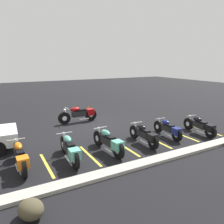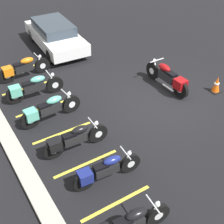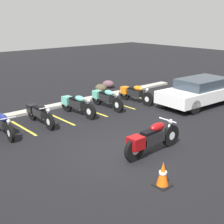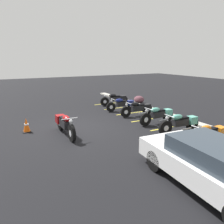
% 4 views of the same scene
% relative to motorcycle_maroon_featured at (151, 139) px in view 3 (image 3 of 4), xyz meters
% --- Properties ---
extents(ground, '(60.00, 60.00, 0.00)m').
position_rel_motorcycle_maroon_featured_xyz_m(ground, '(-0.58, 0.69, -0.51)').
color(ground, black).
extents(motorcycle_maroon_featured, '(2.43, 0.68, 0.96)m').
position_rel_motorcycle_maroon_featured_xyz_m(motorcycle_maroon_featured, '(0.00, 0.00, 0.00)').
color(motorcycle_maroon_featured, black).
rests_on(motorcycle_maroon_featured, ground).
extents(parked_bike_1, '(0.58, 2.07, 0.81)m').
position_rel_motorcycle_maroon_featured_xyz_m(parked_bike_1, '(-2.79, 4.65, -0.08)').
color(parked_bike_1, black).
rests_on(parked_bike_1, ground).
extents(parked_bike_2, '(0.60, 2.15, 0.84)m').
position_rel_motorcycle_maroon_featured_xyz_m(parked_bike_2, '(-1.22, 4.82, -0.06)').
color(parked_bike_2, black).
rests_on(parked_bike_2, ground).
extents(parked_bike_3, '(0.63, 2.25, 0.88)m').
position_rel_motorcycle_maroon_featured_xyz_m(parked_bike_3, '(0.60, 4.87, -0.04)').
color(parked_bike_3, black).
rests_on(parked_bike_3, ground).
extents(parked_bike_4, '(0.63, 2.26, 0.89)m').
position_rel_motorcycle_maroon_featured_xyz_m(parked_bike_4, '(2.23, 4.85, -0.04)').
color(parked_bike_4, black).
rests_on(parked_bike_4, ground).
extents(parked_bike_5, '(0.62, 2.21, 0.87)m').
position_rel_motorcycle_maroon_featured_xyz_m(parked_bike_5, '(3.91, 4.65, -0.05)').
color(parked_bike_5, black).
rests_on(parked_bike_5, ground).
extents(car_white, '(4.39, 2.03, 1.29)m').
position_rel_motorcycle_maroon_featured_xyz_m(car_white, '(5.94, 2.24, 0.17)').
color(car_white, black).
rests_on(car_white, ground).
extents(concrete_curb, '(18.00, 0.50, 0.12)m').
position_rel_motorcycle_maroon_featured_xyz_m(concrete_curb, '(-0.58, 6.43, -0.45)').
color(concrete_curb, '#A8A399').
rests_on(concrete_curb, ground).
extents(landscape_rock_1, '(0.78, 0.84, 0.47)m').
position_rel_motorcycle_maroon_featured_xyz_m(landscape_rock_1, '(4.00, 7.35, -0.27)').
color(landscape_rock_1, '#4B432F').
rests_on(landscape_rock_1, ground).
extents(landscape_rock_2, '(0.86, 0.89, 0.46)m').
position_rel_motorcycle_maroon_featured_xyz_m(landscape_rock_2, '(5.02, 7.91, -0.28)').
color(landscape_rock_2, brown).
rests_on(landscape_rock_2, ground).
extents(traffic_cone, '(0.40, 0.40, 0.67)m').
position_rel_motorcycle_maroon_featured_xyz_m(traffic_cone, '(-1.19, -1.48, -0.19)').
color(traffic_cone, black).
rests_on(traffic_cone, ground).
extents(stall_line_2, '(0.10, 2.10, 0.00)m').
position_rel_motorcycle_maroon_featured_xyz_m(stall_line_2, '(-1.94, 4.78, -0.51)').
color(stall_line_2, gold).
rests_on(stall_line_2, ground).
extents(stall_line_3, '(0.10, 2.10, 0.00)m').
position_rel_motorcycle_maroon_featured_xyz_m(stall_line_3, '(-0.27, 4.78, -0.51)').
color(stall_line_3, gold).
rests_on(stall_line_3, ground).
extents(stall_line_4, '(0.10, 2.10, 0.00)m').
position_rel_motorcycle_maroon_featured_xyz_m(stall_line_4, '(1.40, 4.78, -0.51)').
color(stall_line_4, gold).
rests_on(stall_line_4, ground).
extents(stall_line_5, '(0.10, 2.10, 0.00)m').
position_rel_motorcycle_maroon_featured_xyz_m(stall_line_5, '(3.08, 4.78, -0.51)').
color(stall_line_5, gold).
rests_on(stall_line_5, ground).
extents(stall_line_6, '(0.10, 2.10, 0.00)m').
position_rel_motorcycle_maroon_featured_xyz_m(stall_line_6, '(4.75, 4.78, -0.51)').
color(stall_line_6, gold).
rests_on(stall_line_6, ground).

